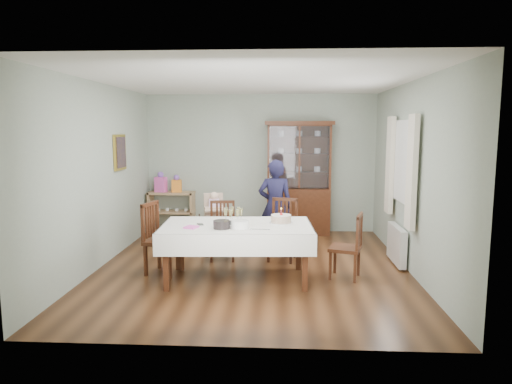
# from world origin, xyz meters

# --- Properties ---
(floor) EXTENTS (5.00, 5.00, 0.00)m
(floor) POSITION_xyz_m (0.00, 0.00, 0.00)
(floor) COLOR #593319
(floor) RESTS_ON ground
(room_shell) EXTENTS (5.00, 5.00, 5.00)m
(room_shell) POSITION_xyz_m (0.00, 0.53, 1.70)
(room_shell) COLOR #9EAA99
(room_shell) RESTS_ON floor
(dining_table) EXTENTS (2.06, 1.25, 0.76)m
(dining_table) POSITION_xyz_m (-0.18, -0.56, 0.38)
(dining_table) COLOR #4A2312
(dining_table) RESTS_ON floor
(china_cabinet) EXTENTS (1.30, 0.48, 2.18)m
(china_cabinet) POSITION_xyz_m (0.75, 2.26, 1.12)
(china_cabinet) COLOR #4A2312
(china_cabinet) RESTS_ON floor
(sideboard) EXTENTS (0.90, 0.38, 0.80)m
(sideboard) POSITION_xyz_m (-1.75, 2.28, 0.40)
(sideboard) COLOR tan
(sideboard) RESTS_ON floor
(picture_frame) EXTENTS (0.04, 0.48, 0.58)m
(picture_frame) POSITION_xyz_m (-2.22, 0.80, 1.65)
(picture_frame) COLOR gold
(picture_frame) RESTS_ON room_shell
(window) EXTENTS (0.04, 1.02, 1.22)m
(window) POSITION_xyz_m (2.22, 0.30, 1.55)
(window) COLOR white
(window) RESTS_ON room_shell
(curtain_left) EXTENTS (0.07, 0.30, 1.55)m
(curtain_left) POSITION_xyz_m (2.16, -0.32, 1.45)
(curtain_left) COLOR silver
(curtain_left) RESTS_ON room_shell
(curtain_right) EXTENTS (0.07, 0.30, 1.55)m
(curtain_right) POSITION_xyz_m (2.16, 0.92, 1.45)
(curtain_right) COLOR silver
(curtain_right) RESTS_ON room_shell
(radiator) EXTENTS (0.10, 0.80, 0.55)m
(radiator) POSITION_xyz_m (2.16, 0.30, 0.30)
(radiator) COLOR white
(radiator) RESTS_ON floor
(chair_far_left) EXTENTS (0.44, 0.44, 0.90)m
(chair_far_left) POSITION_xyz_m (-0.50, 0.41, 0.27)
(chair_far_left) COLOR #4A2312
(chair_far_left) RESTS_ON floor
(chair_far_right) EXTENTS (0.51, 0.51, 0.95)m
(chair_far_right) POSITION_xyz_m (0.44, 0.43, 0.28)
(chair_far_right) COLOR #4A2312
(chair_far_right) RESTS_ON floor
(chair_end_left) EXTENTS (0.55, 0.55, 1.01)m
(chair_end_left) POSITION_xyz_m (-1.25, -0.35, 0.30)
(chair_end_left) COLOR #4A2312
(chair_end_left) RESTS_ON floor
(chair_end_right) EXTENTS (0.51, 0.51, 0.90)m
(chair_end_right) POSITION_xyz_m (1.31, -0.41, 0.27)
(chair_end_right) COLOR #4A2312
(chair_end_right) RESTS_ON floor
(woman) EXTENTS (0.57, 0.38, 1.54)m
(woman) POSITION_xyz_m (0.32, 0.89, 0.77)
(woman) COLOR black
(woman) RESTS_ON floor
(high_chair) EXTENTS (0.52, 0.52, 0.98)m
(high_chair) POSITION_xyz_m (-0.71, 0.98, 0.38)
(high_chair) COLOR black
(high_chair) RESTS_ON floor
(champagne_tray) EXTENTS (0.36, 0.36, 0.22)m
(champagne_tray) POSITION_xyz_m (-0.23, -0.50, 0.82)
(champagne_tray) COLOR silver
(champagne_tray) RESTS_ON dining_table
(birthday_cake) EXTENTS (0.31, 0.31, 0.22)m
(birthday_cake) POSITION_xyz_m (0.41, -0.46, 0.82)
(birthday_cake) COLOR white
(birthday_cake) RESTS_ON dining_table
(plate_stack_dark) EXTENTS (0.23, 0.23, 0.10)m
(plate_stack_dark) POSITION_xyz_m (-0.35, -0.81, 0.81)
(plate_stack_dark) COLOR black
(plate_stack_dark) RESTS_ON dining_table
(plate_stack_white) EXTENTS (0.26, 0.26, 0.10)m
(plate_stack_white) POSITION_xyz_m (-0.12, -0.79, 0.81)
(plate_stack_white) COLOR white
(plate_stack_white) RESTS_ON dining_table
(napkin_stack) EXTENTS (0.20, 0.20, 0.02)m
(napkin_stack) POSITION_xyz_m (-0.75, -0.81, 0.77)
(napkin_stack) COLOR #E654B7
(napkin_stack) RESTS_ON dining_table
(cutlery) EXTENTS (0.14, 0.17, 0.01)m
(cutlery) POSITION_xyz_m (-0.70, -0.60, 0.77)
(cutlery) COLOR silver
(cutlery) RESTS_ON dining_table
(cake_knife) EXTENTS (0.26, 0.04, 0.01)m
(cake_knife) POSITION_xyz_m (0.14, -0.86, 0.77)
(cake_knife) COLOR silver
(cake_knife) RESTS_ON dining_table
(gift_bag_pink) EXTENTS (0.24, 0.18, 0.40)m
(gift_bag_pink) POSITION_xyz_m (-1.95, 2.26, 0.98)
(gift_bag_pink) COLOR #E654B7
(gift_bag_pink) RESTS_ON sideboard
(gift_bag_orange) EXTENTS (0.20, 0.15, 0.34)m
(gift_bag_orange) POSITION_xyz_m (-1.64, 2.26, 0.95)
(gift_bag_orange) COLOR orange
(gift_bag_orange) RESTS_ON sideboard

